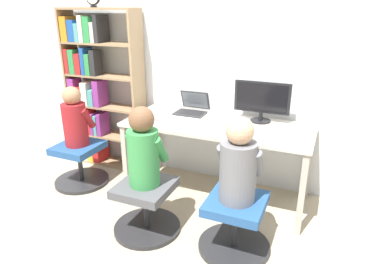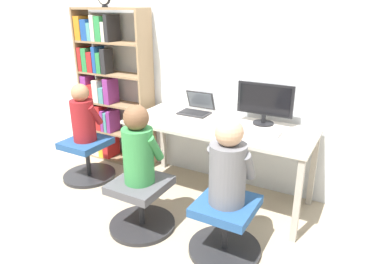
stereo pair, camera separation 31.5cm
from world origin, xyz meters
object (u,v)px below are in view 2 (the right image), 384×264
object	(u,v)px
office_chair_side	(88,158)
office_chair_right	(141,204)
keyboard	(257,132)
person_near_shelf	(83,115)
office_chair_left	(225,226)
person_at_laptop	(138,147)
bookshelf	(106,89)
laptop	(196,109)
person_at_monitor	(228,166)
desktop_monitor	(265,103)

from	to	relation	value
office_chair_side	office_chair_right	bearing A→B (deg)	-23.01
keyboard	person_near_shelf	size ratio (longest dim) A/B	0.63
keyboard	office_chair_left	size ratio (longest dim) A/B	0.69
person_at_laptop	bookshelf	distance (m)	1.56
laptop	person_near_shelf	size ratio (longest dim) A/B	0.50
office_chair_right	office_chair_side	distance (m)	1.17
office_chair_right	person_at_monitor	xyz separation A→B (m)	(0.76, 0.06, 0.51)
office_chair_right	bookshelf	world-z (taller)	bookshelf
person_at_laptop	bookshelf	size ratio (longest dim) A/B	0.37
laptop	office_chair_right	bearing A→B (deg)	-90.22
desktop_monitor	office_chair_left	xyz separation A→B (m)	(0.04, -0.93, -0.75)
office_chair_side	keyboard	bearing A→B (deg)	8.12
office_chair_right	person_at_laptop	size ratio (longest dim) A/B	0.86
office_chair_left	person_at_monitor	size ratio (longest dim) A/B	0.87
person_at_monitor	person_near_shelf	xyz separation A→B (m)	(-1.84, 0.40, -0.01)
person_at_laptop	desktop_monitor	bearing A→B (deg)	53.73
person_at_monitor	bookshelf	xyz separation A→B (m)	(-1.97, 0.92, 0.15)
office_chair_side	person_near_shelf	world-z (taller)	person_near_shelf
person_near_shelf	person_at_laptop	bearing A→B (deg)	-23.01
keyboard	office_chair_left	xyz separation A→B (m)	(0.01, -0.66, -0.56)
desktop_monitor	person_at_monitor	bearing A→B (deg)	-87.44
laptop	person_near_shelf	distance (m)	1.21
person_near_shelf	bookshelf	bearing A→B (deg)	104.58
desktop_monitor	office_chair_left	world-z (taller)	desktop_monitor
bookshelf	desktop_monitor	bearing A→B (deg)	0.19
office_chair_right	person_at_monitor	size ratio (longest dim) A/B	0.87
laptop	bookshelf	bearing A→B (deg)	-179.64
office_chair_side	person_near_shelf	size ratio (longest dim) A/B	0.92
person_near_shelf	laptop	bearing A→B (deg)	25.73
office_chair_right	desktop_monitor	bearing A→B (deg)	53.85
desktop_monitor	office_chair_side	world-z (taller)	desktop_monitor
desktop_monitor	bookshelf	xyz separation A→B (m)	(-1.93, -0.01, -0.09)
laptop	person_at_monitor	world-z (taller)	person_at_monitor
office_chair_side	laptop	bearing A→B (deg)	25.90
keyboard	office_chair_side	bearing A→B (deg)	-171.88
office_chair_side	desktop_monitor	bearing A→B (deg)	16.28
office_chair_left	laptop	bearing A→B (deg)	129.16
keyboard	bookshelf	bearing A→B (deg)	172.52
desktop_monitor	laptop	world-z (taller)	desktop_monitor
desktop_monitor	person_near_shelf	xyz separation A→B (m)	(-1.80, -0.52, -0.25)
office_chair_right	person_at_laptop	bearing A→B (deg)	90.00
keyboard	bookshelf	size ratio (longest dim) A/B	0.22
laptop	person_at_laptop	distance (m)	0.98
keyboard	office_chair_right	size ratio (longest dim) A/B	0.69
bookshelf	person_near_shelf	bearing A→B (deg)	-75.42
desktop_monitor	keyboard	world-z (taller)	desktop_monitor
person_at_laptop	office_chair_right	bearing A→B (deg)	-90.00
person_at_laptop	person_near_shelf	distance (m)	1.17
bookshelf	laptop	bearing A→B (deg)	0.36
person_at_monitor	bookshelf	world-z (taller)	bookshelf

